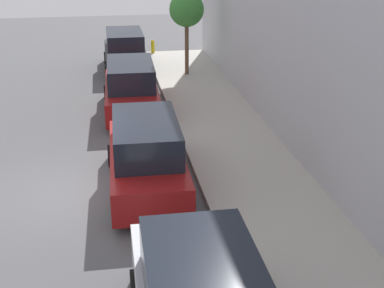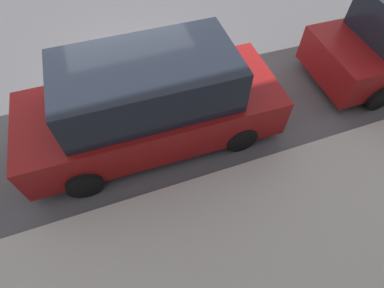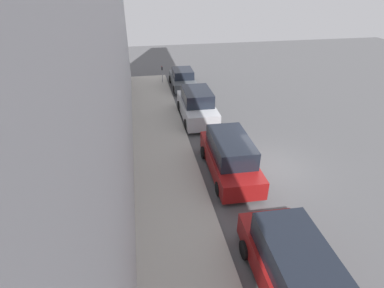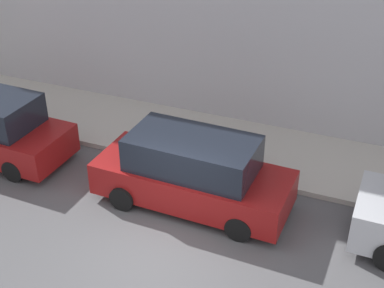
{
  "view_description": "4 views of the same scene",
  "coord_description": "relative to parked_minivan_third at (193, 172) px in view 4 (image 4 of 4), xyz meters",
  "views": [
    {
      "loc": [
        1.17,
        -12.91,
        6.55
      ],
      "look_at": [
        3.42,
        0.42,
        1.0
      ],
      "focal_mm": 50.0,
      "sensor_mm": 36.0,
      "label": 1
    },
    {
      "loc": [
        6.03,
        -0.51,
        5.04
      ],
      "look_at": [
        3.31,
        0.45,
        1.0
      ],
      "focal_mm": 28.0,
      "sensor_mm": 36.0,
      "label": 2
    },
    {
      "loc": [
        6.03,
        11.36,
        8.34
      ],
      "look_at": [
        3.69,
        -1.3,
        1.0
      ],
      "focal_mm": 28.0,
      "sensor_mm": 36.0,
      "label": 3
    },
    {
      "loc": [
        -8.04,
        -4.12,
        8.26
      ],
      "look_at": [
        3.28,
        0.53,
        1.0
      ],
      "focal_mm": 50.0,
      "sensor_mm": 36.0,
      "label": 4
    }
  ],
  "objects": [
    {
      "name": "parked_minivan_third",
      "position": [
        0.0,
        0.0,
        0.0
      ],
      "size": [
        2.02,
        4.94,
        1.9
      ],
      "color": "maroon",
      "rests_on": "ground_plane"
    },
    {
      "name": "ground_plane",
      "position": [
        -2.13,
        -0.04,
        -0.92
      ],
      "size": [
        60.0,
        60.0,
        0.0
      ],
      "primitive_type": "plane",
      "color": "#515154"
    },
    {
      "name": "sidewalk",
      "position": [
        2.93,
        -0.04,
        -0.85
      ],
      "size": [
        3.13,
        32.0,
        0.15
      ],
      "color": "#B2ADA3",
      "rests_on": "ground_plane"
    }
  ]
}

